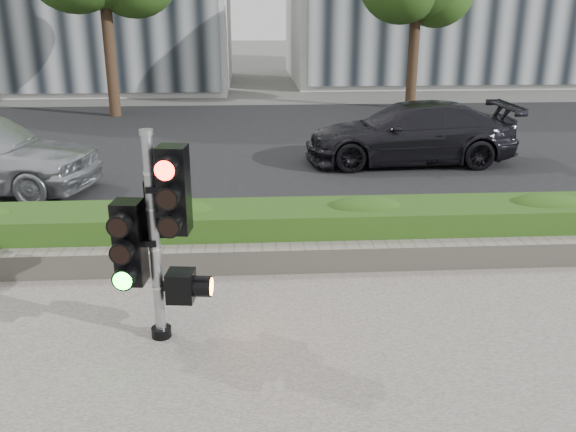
{
  "coord_description": "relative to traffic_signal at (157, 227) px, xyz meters",
  "views": [
    {
      "loc": [
        -0.13,
        -5.68,
        3.43
      ],
      "look_at": [
        0.27,
        0.6,
        1.25
      ],
      "focal_mm": 38.0,
      "sensor_mm": 36.0,
      "label": 1
    }
  ],
  "objects": [
    {
      "name": "stone_wall",
      "position": [
        1.1,
        1.65,
        -1.08
      ],
      "size": [
        12.0,
        0.32,
        0.34
      ],
      "primitive_type": "cube",
      "color": "gray",
      "rests_on": "sidewalk"
    },
    {
      "name": "road",
      "position": [
        1.1,
        9.75,
        -1.27
      ],
      "size": [
        60.0,
        13.0,
        0.02
      ],
      "primitive_type": "cube",
      "color": "black",
      "rests_on": "ground"
    },
    {
      "name": "traffic_signal",
      "position": [
        0.0,
        0.0,
        0.0
      ],
      "size": [
        0.8,
        0.62,
        2.27
      ],
      "rotation": [
        0.0,
        0.0,
        -0.12
      ],
      "color": "black",
      "rests_on": "sidewalk"
    },
    {
      "name": "hedge",
      "position": [
        1.1,
        2.3,
        -0.91
      ],
      "size": [
        12.0,
        1.0,
        0.68
      ],
      "primitive_type": "cube",
      "color": "#477724",
      "rests_on": "sidewalk"
    },
    {
      "name": "ground",
      "position": [
        1.1,
        -0.25,
        -1.28
      ],
      "size": [
        120.0,
        120.0,
        0.0
      ],
      "primitive_type": "plane",
      "color": "#51514C",
      "rests_on": "ground"
    },
    {
      "name": "curb",
      "position": [
        1.1,
        2.9,
        -1.22
      ],
      "size": [
        60.0,
        0.25,
        0.12
      ],
      "primitive_type": "cube",
      "color": "gray",
      "rests_on": "ground"
    },
    {
      "name": "car_dark",
      "position": [
        4.57,
        7.5,
        -0.58
      ],
      "size": [
        4.74,
        2.0,
        1.37
      ],
      "primitive_type": "imported",
      "rotation": [
        0.0,
        0.0,
        -1.55
      ],
      "color": "black",
      "rests_on": "road"
    }
  ]
}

